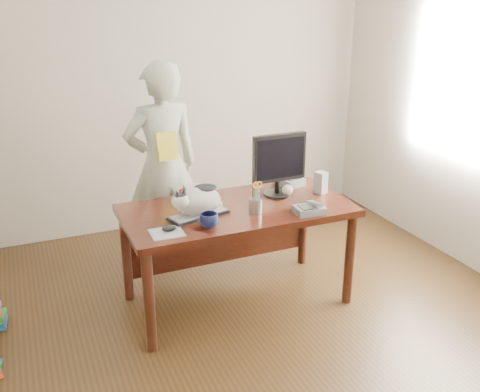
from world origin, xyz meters
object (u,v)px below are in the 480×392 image
(book_stack, at_px, (195,191))
(person, at_px, (162,166))
(monitor, at_px, (279,161))
(speaker, at_px, (321,183))
(coffee_mug, at_px, (209,220))
(mouse, at_px, (169,228))
(cat, at_px, (197,200))
(calculator, at_px, (289,181))
(keyboard, at_px, (198,215))
(pen_cup, at_px, (256,204))
(phone, at_px, (310,209))
(desk, at_px, (233,222))
(baseball, at_px, (287,190))

(book_stack, height_order, person, person)
(monitor, xyz_separation_m, speaker, (0.32, -0.07, -0.18))
(coffee_mug, bearing_deg, mouse, 172.15)
(monitor, bearing_deg, cat, -168.74)
(calculator, bearing_deg, cat, -173.47)
(keyboard, relative_size, pen_cup, 2.00)
(phone, relative_size, person, 0.12)
(desk, relative_size, book_stack, 7.19)
(book_stack, bearing_deg, person, 108.94)
(pen_cup, xyz_separation_m, coffee_mug, (-0.38, -0.11, -0.01))
(pen_cup, bearing_deg, mouse, -172.92)
(baseball, xyz_separation_m, person, (-0.74, 0.79, 0.05))
(pen_cup, bearing_deg, keyboard, 168.26)
(coffee_mug, bearing_deg, person, 89.98)
(baseball, distance_m, calculator, 0.24)
(speaker, bearing_deg, phone, -149.73)
(mouse, distance_m, coffee_mug, 0.26)
(desk, height_order, mouse, mouse)
(monitor, distance_m, person, 1.03)
(calculator, bearing_deg, speaker, -77.32)
(cat, distance_m, monitor, 0.72)
(keyboard, xyz_separation_m, book_stack, (0.11, 0.39, 0.02))
(coffee_mug, bearing_deg, baseball, 23.59)
(monitor, bearing_deg, coffee_mug, -154.28)
(pen_cup, relative_size, speaker, 1.35)
(calculator, bearing_deg, baseball, -134.83)
(keyboard, distance_m, pen_cup, 0.40)
(speaker, height_order, book_stack, speaker)
(monitor, distance_m, book_stack, 0.66)
(desk, bearing_deg, cat, -156.41)
(cat, xyz_separation_m, pen_cup, (0.40, -0.08, -0.06))
(baseball, bearing_deg, desk, 179.12)
(phone, bearing_deg, coffee_mug, -179.12)
(cat, relative_size, person, 0.24)
(desk, height_order, cat, cat)
(cat, height_order, book_stack, cat)
(keyboard, xyz_separation_m, person, (0.01, 0.91, 0.08))
(cat, bearing_deg, speaker, -10.07)
(cat, bearing_deg, person, 74.19)
(coffee_mug, xyz_separation_m, baseball, (0.74, 0.32, -0.01))
(desk, distance_m, book_stack, 0.37)
(person, bearing_deg, monitor, 127.72)
(desk, bearing_deg, coffee_mug, -132.54)
(person, bearing_deg, cat, 85.37)
(calculator, bearing_deg, phone, -118.71)
(keyboard, distance_m, coffee_mug, 0.20)
(baseball, bearing_deg, person, 133.08)
(book_stack, bearing_deg, desk, -45.38)
(desk, distance_m, coffee_mug, 0.49)
(phone, xyz_separation_m, baseball, (0.02, 0.37, 0.01))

